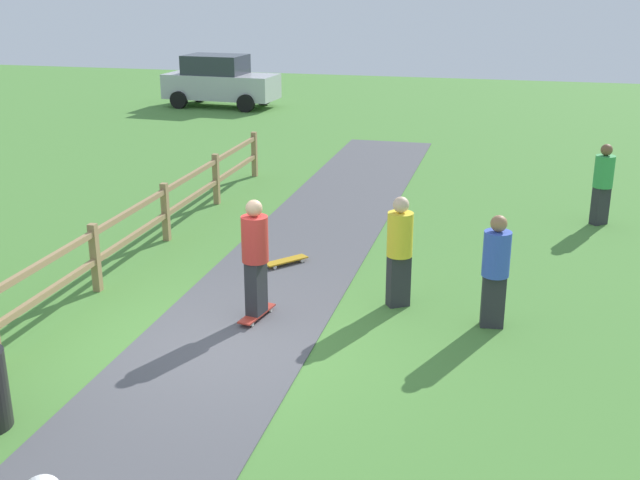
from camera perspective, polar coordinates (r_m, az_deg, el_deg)
ground_plane at (r=10.78m, az=-6.95°, el=-7.45°), size 60.00×60.00×0.00m
asphalt_path at (r=10.78m, az=-6.95°, el=-7.40°), size 2.40×28.00×0.02m
wooden_fence at (r=11.66m, az=-19.12°, el=-2.77°), size 0.12×18.12×1.10m
skater_riding at (r=11.08m, az=-4.72°, el=-1.00°), size 0.44×0.82×1.77m
skateboard_loose at (r=13.46m, az=-2.47°, el=-1.51°), size 0.66×0.74×0.08m
bystander_blue at (r=11.13m, az=12.61°, el=-1.90°), size 0.42×0.42×1.64m
bystander_green at (r=16.46m, az=19.83°, el=4.06°), size 0.54×0.54×1.62m
bystander_yellow at (r=11.61m, az=5.79°, el=-0.49°), size 0.52×0.52×1.69m
parked_car_silver at (r=30.36m, az=-7.28°, el=11.36°), size 4.29×2.20×1.92m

